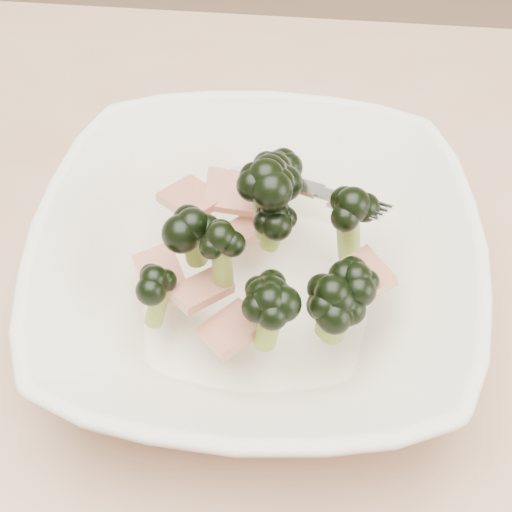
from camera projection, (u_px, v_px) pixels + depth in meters
dining_table at (114, 395)px, 0.58m from camera, size 1.20×0.80×0.75m
broccoli_dish at (258, 266)px, 0.48m from camera, size 0.31×0.31×0.13m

